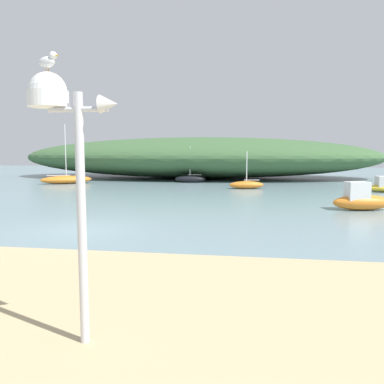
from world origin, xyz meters
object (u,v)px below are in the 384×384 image
mast_structure (59,122)px  sailboat_west_reach (246,185)px  sailboat_by_sandbar (66,179)px  seagull_on_radar (48,61)px  motorboat_off_point (361,200)px  sailboat_far_right (190,179)px

mast_structure → sailboat_west_reach: (2.06, 24.86, -2.88)m
sailboat_by_sandbar → mast_structure: bearing=-63.1°
seagull_on_radar → motorboat_off_point: seagull_on_radar is taller
motorboat_off_point → sailboat_far_right: bearing=125.0°
mast_structure → sailboat_far_right: (-3.17, 30.16, -2.84)m
motorboat_off_point → sailboat_by_sandbar: (-21.47, 12.51, -0.14)m
motorboat_off_point → sailboat_by_sandbar: bearing=149.8°
mast_structure → sailboat_far_right: size_ratio=1.09×
seagull_on_radar → sailboat_far_right: size_ratio=0.11×
motorboat_off_point → seagull_on_radar: bearing=-118.0°
mast_structure → seagull_on_radar: bearing=-177.6°
sailboat_by_sandbar → sailboat_far_right: size_ratio=1.57×
seagull_on_radar → motorboat_off_point: size_ratio=0.12×
motorboat_off_point → sailboat_west_reach: (-5.62, 10.18, -0.21)m
seagull_on_radar → sailboat_by_sandbar: sailboat_by_sandbar is taller
mast_structure → motorboat_off_point: 16.78m
sailboat_far_right → sailboat_by_sandbar: bearing=-164.3°
seagull_on_radar → sailboat_by_sandbar: 30.64m
sailboat_far_right → sailboat_west_reach: bearing=-45.4°
mast_structure → sailboat_by_sandbar: sailboat_by_sandbar is taller
sailboat_by_sandbar → sailboat_far_right: 11.02m
sailboat_west_reach → sailboat_by_sandbar: sailboat_by_sandbar is taller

